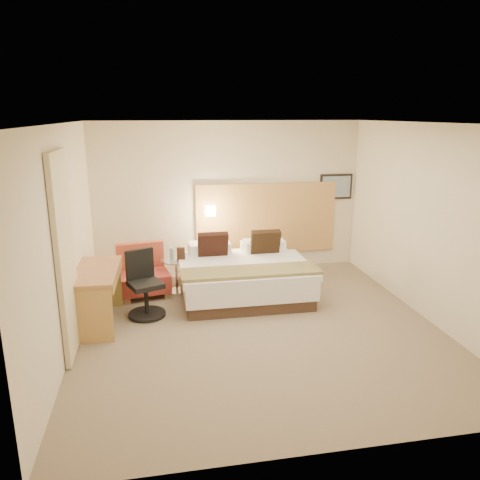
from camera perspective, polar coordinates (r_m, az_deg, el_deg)
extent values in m
cube|color=#826F57|center=(6.50, 2.25, -10.62)|extent=(4.80, 5.00, 0.02)
cube|color=white|center=(5.85, 2.53, 14.13)|extent=(4.80, 5.00, 0.02)
cube|color=beige|center=(8.44, -1.40, 5.17)|extent=(4.80, 0.02, 2.70)
cube|color=beige|center=(3.75, 10.97, -8.13)|extent=(4.80, 0.02, 2.70)
cube|color=beige|center=(5.99, -20.72, 0.01)|extent=(0.02, 5.00, 2.70)
cube|color=beige|center=(6.96, 22.12, 1.89)|extent=(0.02, 5.00, 2.70)
cube|color=tan|center=(8.62, 3.27, 2.65)|extent=(2.60, 0.04, 1.30)
cube|color=black|center=(8.93, 11.62, 6.39)|extent=(0.62, 0.03, 0.47)
cube|color=gray|center=(8.91, 11.66, 6.37)|extent=(0.54, 0.01, 0.39)
cylinder|color=white|center=(8.35, -3.67, 3.63)|extent=(0.02, 0.12, 0.02)
cube|color=#F8E7C2|center=(8.29, -3.62, 3.55)|extent=(0.15, 0.15, 0.15)
cube|color=beige|center=(5.78, -20.53, -1.85)|extent=(0.06, 0.90, 2.42)
cylinder|color=#8DC2DA|center=(7.58, -8.31, -1.67)|extent=(0.07, 0.07, 0.20)
cube|color=#392117|center=(7.51, -7.21, -1.70)|extent=(0.13, 0.07, 0.21)
cube|color=#3F2A1F|center=(7.61, 0.28, -5.82)|extent=(1.89, 1.89, 0.17)
cube|color=white|center=(7.53, 0.28, -4.17)|extent=(1.94, 1.94, 0.29)
cube|color=white|center=(7.22, 0.68, -3.42)|extent=(2.00, 1.40, 0.10)
cube|color=silver|center=(8.07, -3.90, -1.14)|extent=(0.68, 0.37, 0.17)
cube|color=white|center=(8.22, 2.55, -0.81)|extent=(0.68, 0.37, 0.17)
cube|color=white|center=(7.81, -3.71, -0.97)|extent=(0.68, 0.37, 0.17)
cube|color=white|center=(7.96, 2.96, -0.63)|extent=(0.68, 0.37, 0.17)
cube|color=black|center=(7.60, -3.33, -0.79)|extent=(0.49, 0.26, 0.50)
cube|color=black|center=(7.75, 3.09, -0.48)|extent=(0.49, 0.26, 0.50)
cube|color=gold|center=(6.83, 1.30, -3.86)|extent=(2.04, 0.54, 0.05)
cube|color=tan|center=(7.42, -13.53, -7.19)|extent=(0.09, 0.09, 0.09)
cube|color=tan|center=(7.50, -8.91, -6.68)|extent=(0.09, 0.09, 0.09)
cube|color=#AF7052|center=(7.91, -14.03, -5.79)|extent=(0.09, 0.09, 0.09)
cube|color=tan|center=(7.99, -9.71, -5.33)|extent=(0.09, 0.09, 0.09)
cube|color=#9E322A|center=(7.63, -11.62, -4.91)|extent=(0.86, 0.79, 0.28)
cube|color=#BC4C32|center=(7.78, -12.08, -1.82)|extent=(0.77, 0.25, 0.43)
cube|color=black|center=(7.70, -11.94, -2.51)|extent=(0.39, 0.24, 0.37)
cylinder|color=silver|center=(7.76, -7.65, -6.15)|extent=(0.39, 0.39, 0.02)
cylinder|color=white|center=(7.67, -7.72, -4.31)|extent=(0.05, 0.05, 0.51)
cylinder|color=white|center=(7.59, -7.79, -2.44)|extent=(0.57, 0.57, 0.01)
cube|color=#AC6D43|center=(6.60, -17.18, -3.64)|extent=(0.62, 1.27, 0.04)
cube|color=tan|center=(6.20, -17.66, -8.81)|extent=(0.52, 0.06, 0.74)
cube|color=tan|center=(7.27, -16.30, -5.10)|extent=(0.52, 0.06, 0.74)
cube|color=#AC8B43|center=(6.62, -16.68, -4.31)|extent=(0.51, 1.19, 0.10)
cylinder|color=black|center=(6.93, -11.25, -8.82)|extent=(0.69, 0.69, 0.04)
cylinder|color=black|center=(6.84, -11.35, -7.10)|extent=(0.08, 0.08, 0.41)
cube|color=black|center=(6.76, -11.45, -5.34)|extent=(0.56, 0.56, 0.07)
cube|color=black|center=(6.85, -12.13, -2.85)|extent=(0.40, 0.20, 0.43)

